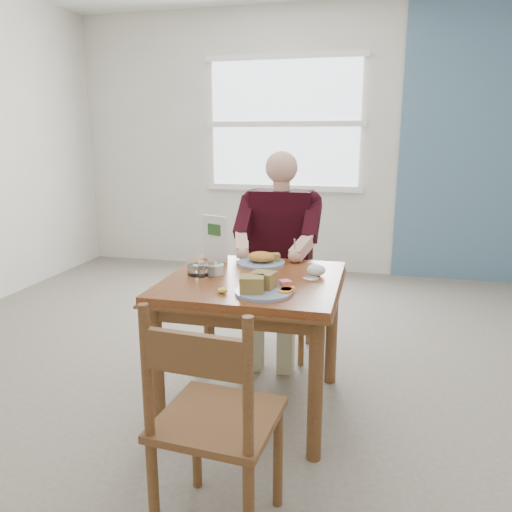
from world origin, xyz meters
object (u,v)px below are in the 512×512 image
(diner, at_px, (279,240))
(near_plate, at_px, (262,286))
(chair_far, at_px, (281,284))
(table, at_px, (253,298))
(far_plate, at_px, (262,259))
(chair_near, at_px, (213,422))

(diner, xyz_separation_m, near_plate, (0.10, -0.95, -0.03))
(chair_far, relative_size, diner, 0.69)
(table, height_order, far_plate, far_plate)
(chair_far, height_order, far_plate, chair_far)
(chair_far, distance_m, near_plate, 1.09)
(chair_far, distance_m, far_plate, 0.59)
(far_plate, bearing_deg, table, -86.22)
(chair_far, distance_m, chair_near, 1.74)
(table, relative_size, chair_near, 0.97)
(chair_far, xyz_separation_m, chair_near, (0.09, -1.74, 0.00))
(table, relative_size, diner, 0.66)
(near_plate, bearing_deg, chair_far, 95.69)
(table, relative_size, far_plate, 2.57)
(chair_near, relative_size, near_plate, 3.21)
(chair_far, bearing_deg, diner, -89.99)
(table, bearing_deg, chair_far, 90.00)
(chair_far, xyz_separation_m, diner, (0.00, -0.09, 0.33))
(chair_near, relative_size, far_plate, 2.66)
(chair_far, bearing_deg, far_plate, -92.14)
(table, bearing_deg, chair_near, -84.68)
(chair_near, xyz_separation_m, diner, (-0.09, 1.65, 0.33))
(far_plate, bearing_deg, diner, 87.41)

